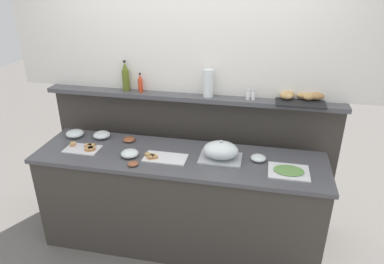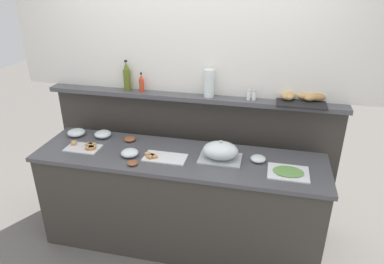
# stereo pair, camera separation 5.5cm
# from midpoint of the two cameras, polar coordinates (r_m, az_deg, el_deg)

# --- Properties ---
(ground_plane) EXTENTS (12.00, 12.00, 0.00)m
(ground_plane) POSITION_cam_midpoint_polar(r_m,az_deg,el_deg) (3.89, 0.75, -11.41)
(ground_plane) COLOR slate
(buffet_counter) EXTENTS (2.41, 0.64, 0.90)m
(buffet_counter) POSITION_cam_midpoint_polar(r_m,az_deg,el_deg) (3.15, -1.58, -11.07)
(buffet_counter) COLOR #3D3833
(buffet_counter) RESTS_ON ground_plane
(back_ledge_unit) EXTENTS (2.68, 0.22, 1.29)m
(back_ledge_unit) POSITION_cam_midpoint_polar(r_m,az_deg,el_deg) (3.44, 0.43, -3.32)
(back_ledge_unit) COLOR #3D3833
(back_ledge_unit) RESTS_ON ground_plane
(upper_wall_panel) EXTENTS (3.28, 0.08, 1.31)m
(upper_wall_panel) POSITION_cam_midpoint_polar(r_m,az_deg,el_deg) (3.08, 0.61, 18.20)
(upper_wall_panel) COLOR white
(upper_wall_panel) RESTS_ON back_ledge_unit
(sandwich_platter_side) EXTENTS (0.29, 0.18, 0.04)m
(sandwich_platter_side) POSITION_cam_midpoint_polar(r_m,az_deg,el_deg) (3.15, -16.42, -2.37)
(sandwich_platter_side) COLOR silver
(sandwich_platter_side) RESTS_ON buffet_counter
(sandwich_platter_rear) EXTENTS (0.35, 0.19, 0.04)m
(sandwich_platter_rear) POSITION_cam_midpoint_polar(r_m,az_deg,el_deg) (2.88, -4.31, -4.09)
(sandwich_platter_rear) COLOR white
(sandwich_platter_rear) RESTS_ON buffet_counter
(cold_cuts_platter) EXTENTS (0.31, 0.24, 0.02)m
(cold_cuts_platter) POSITION_cam_midpoint_polar(r_m,az_deg,el_deg) (2.77, 15.84, -6.27)
(cold_cuts_platter) COLOR white
(cold_cuts_platter) RESTS_ON buffet_counter
(serving_cloche) EXTENTS (0.34, 0.24, 0.17)m
(serving_cloche) POSITION_cam_midpoint_polar(r_m,az_deg,el_deg) (2.84, 5.16, -3.11)
(serving_cloche) COLOR #B7BABF
(serving_cloche) RESTS_ON buffet_counter
(glass_bowl_large) EXTENTS (0.15, 0.15, 0.06)m
(glass_bowl_large) POSITION_cam_midpoint_polar(r_m,az_deg,el_deg) (3.31, -13.75, -0.37)
(glass_bowl_large) COLOR silver
(glass_bowl_large) RESTS_ON buffet_counter
(glass_bowl_medium) EXTENTS (0.12, 0.12, 0.05)m
(glass_bowl_medium) POSITION_cam_midpoint_polar(r_m,az_deg,el_deg) (2.88, 11.17, -4.28)
(glass_bowl_medium) COLOR silver
(glass_bowl_medium) RESTS_ON buffet_counter
(glass_bowl_small) EXTENTS (0.14, 0.14, 0.06)m
(glass_bowl_small) POSITION_cam_midpoint_polar(r_m,az_deg,el_deg) (2.94, -9.50, -3.38)
(glass_bowl_small) COLOR silver
(glass_bowl_small) RESTS_ON buffet_counter
(glass_bowl_extra) EXTENTS (0.16, 0.16, 0.06)m
(glass_bowl_extra) POSITION_cam_midpoint_polar(r_m,az_deg,el_deg) (3.41, -17.74, -0.12)
(glass_bowl_extra) COLOR silver
(glass_bowl_extra) RESTS_ON buffet_counter
(condiment_bowl_red) EXTENTS (0.09, 0.09, 0.03)m
(condiment_bowl_red) POSITION_cam_midpoint_polar(r_m,az_deg,el_deg) (2.81, -9.03, -4.98)
(condiment_bowl_red) COLOR brown
(condiment_bowl_red) RESTS_ON buffet_counter
(condiment_bowl_cream) EXTENTS (0.11, 0.11, 0.04)m
(condiment_bowl_cream) POSITION_cam_midpoint_polar(r_m,az_deg,el_deg) (3.20, -9.51, -1.11)
(condiment_bowl_cream) COLOR brown
(condiment_bowl_cream) RESTS_ON buffet_counter
(olive_oil_bottle) EXTENTS (0.06, 0.06, 0.28)m
(olive_oil_bottle) POSITION_cam_midpoint_polar(r_m,az_deg,el_deg) (3.28, -9.99, 8.76)
(olive_oil_bottle) COLOR #56661E
(olive_oil_bottle) RESTS_ON back_ledge_unit
(hot_sauce_bottle) EXTENTS (0.04, 0.04, 0.18)m
(hot_sauce_bottle) POSITION_cam_midpoint_polar(r_m,az_deg,el_deg) (3.23, -7.66, 7.79)
(hot_sauce_bottle) COLOR red
(hot_sauce_bottle) RESTS_ON back_ledge_unit
(salt_shaker) EXTENTS (0.03, 0.03, 0.09)m
(salt_shaker) POSITION_cam_midpoint_polar(r_m,az_deg,el_deg) (3.05, 9.67, 5.94)
(salt_shaker) COLOR white
(salt_shaker) RESTS_ON back_ledge_unit
(pepper_shaker) EXTENTS (0.03, 0.03, 0.09)m
(pepper_shaker) POSITION_cam_midpoint_polar(r_m,az_deg,el_deg) (3.04, 10.50, 5.86)
(pepper_shaker) COLOR white
(pepper_shaker) RESTS_ON back_ledge_unit
(bread_basket) EXTENTS (0.42, 0.27, 0.08)m
(bread_basket) POSITION_cam_midpoint_polar(r_m,az_deg,el_deg) (3.10, 17.90, 5.24)
(bread_basket) COLOR black
(bread_basket) RESTS_ON back_ledge_unit
(water_carafe) EXTENTS (0.09, 0.09, 0.24)m
(water_carafe) POSITION_cam_midpoint_polar(r_m,az_deg,el_deg) (3.06, 3.29, 7.86)
(water_carafe) COLOR silver
(water_carafe) RESTS_ON back_ledge_unit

